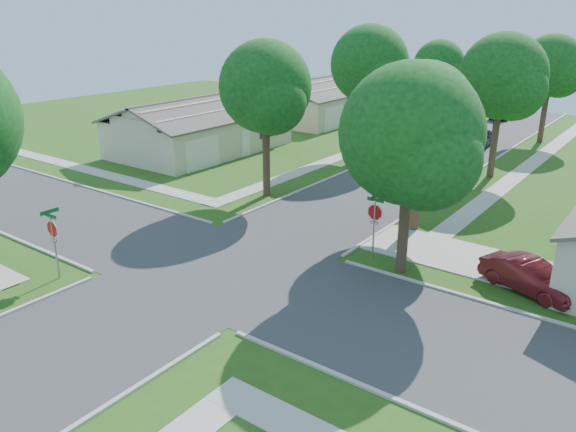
% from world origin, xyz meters
% --- Properties ---
extents(ground, '(100.00, 100.00, 0.00)m').
position_xyz_m(ground, '(0.00, 0.00, 0.00)').
color(ground, '#2E5015').
rests_on(ground, ground).
extents(road_ns, '(7.00, 100.00, 0.02)m').
position_xyz_m(road_ns, '(0.00, 0.00, 0.00)').
color(road_ns, '#333335').
rests_on(road_ns, ground).
extents(sidewalk_ne, '(1.20, 40.00, 0.04)m').
position_xyz_m(sidewalk_ne, '(6.10, 26.00, 0.02)').
color(sidewalk_ne, '#9E9B91').
rests_on(sidewalk_ne, ground).
extents(sidewalk_nw, '(1.20, 40.00, 0.04)m').
position_xyz_m(sidewalk_nw, '(-6.10, 26.00, 0.02)').
color(sidewalk_nw, '#9E9B91').
rests_on(sidewalk_nw, ground).
extents(driveway, '(8.80, 3.60, 0.05)m').
position_xyz_m(driveway, '(7.90, 7.10, 0.03)').
color(driveway, '#9E9B91').
rests_on(driveway, ground).
extents(stop_sign_sw, '(1.05, 0.80, 2.98)m').
position_xyz_m(stop_sign_sw, '(-4.70, -4.70, 2.03)').
color(stop_sign_sw, gray).
rests_on(stop_sign_sw, ground).
extents(stop_sign_ne, '(1.05, 0.80, 2.98)m').
position_xyz_m(stop_sign_ne, '(4.70, 4.70, 2.03)').
color(stop_sign_ne, gray).
rests_on(stop_sign_ne, ground).
extents(tree_e_near, '(4.97, 4.80, 8.28)m').
position_xyz_m(tree_e_near, '(4.75, 9.01, 5.64)').
color(tree_e_near, '#38281C').
rests_on(tree_e_near, ground).
extents(tree_e_mid, '(5.59, 5.40, 9.21)m').
position_xyz_m(tree_e_mid, '(4.76, 21.01, 6.25)').
color(tree_e_mid, '#38281C').
rests_on(tree_e_mid, ground).
extents(tree_e_far, '(5.17, 5.00, 8.72)m').
position_xyz_m(tree_e_far, '(4.75, 34.01, 5.98)').
color(tree_e_far, '#38281C').
rests_on(tree_e_far, ground).
extents(tree_w_near, '(5.38, 5.20, 8.97)m').
position_xyz_m(tree_w_near, '(-4.64, 9.01, 6.12)').
color(tree_w_near, '#38281C').
rests_on(tree_w_near, ground).
extents(tree_w_mid, '(5.80, 5.60, 9.56)m').
position_xyz_m(tree_w_mid, '(-4.64, 21.01, 6.49)').
color(tree_w_mid, '#38281C').
rests_on(tree_w_mid, ground).
extents(tree_w_far, '(4.76, 4.60, 8.04)m').
position_xyz_m(tree_w_far, '(-4.65, 34.01, 5.51)').
color(tree_w_far, '#38281C').
rests_on(tree_w_far, ground).
extents(tree_ne_corner, '(5.80, 5.60, 8.66)m').
position_xyz_m(tree_ne_corner, '(6.36, 4.21, 5.59)').
color(tree_ne_corner, '#38281C').
rests_on(tree_ne_corner, ground).
extents(house_nw_near, '(8.42, 13.60, 4.23)m').
position_xyz_m(house_nw_near, '(-15.99, 15.00, 1.52)').
color(house_nw_near, '#B9AF92').
rests_on(house_nw_near, ground).
extents(house_nw_far, '(8.42, 13.60, 4.23)m').
position_xyz_m(house_nw_far, '(-15.99, 32.00, 1.52)').
color(house_nw_far, '#B9AF92').
rests_on(house_nw_far, ground).
extents(car_driveway, '(4.13, 2.62, 1.29)m').
position_xyz_m(car_driveway, '(11.11, 5.50, 0.64)').
color(car_driveway, '#511017').
rests_on(car_driveway, ground).
extents(car_curb_east, '(1.97, 4.19, 1.39)m').
position_xyz_m(car_curb_east, '(1.20, 29.31, 0.69)').
color(car_curb_east, black).
rests_on(car_curb_east, ground).
extents(car_curb_west, '(1.98, 4.84, 1.40)m').
position_xyz_m(car_curb_west, '(-1.20, 43.57, 0.70)').
color(car_curb_west, black).
rests_on(car_curb_west, ground).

